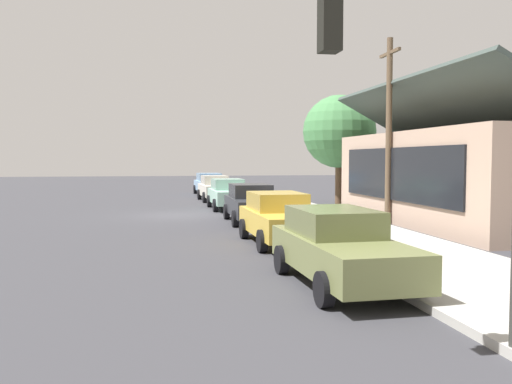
{
  "coord_description": "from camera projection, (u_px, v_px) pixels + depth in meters",
  "views": [
    {
      "loc": [
        25.98,
        -1.08,
        2.66
      ],
      "look_at": [
        1.64,
        3.38,
        1.16
      ],
      "focal_mm": 38.47,
      "sensor_mm": 36.0,
      "label": 1
    }
  ],
  "objects": [
    {
      "name": "car_skyblue",
      "position": [
        210.0,
        184.0,
        40.7
      ],
      "size": [
        4.86,
        2.22,
        1.59
      ],
      "rotation": [
        0.0,
        0.0,
        0.04
      ],
      "color": "#8CB7E0",
      "rests_on": "ground"
    },
    {
      "name": "car_mustard",
      "position": [
        279.0,
        218.0,
        17.19
      ],
      "size": [
        4.59,
        2.09,
        1.59
      ],
      "rotation": [
        0.0,
        0.0,
        0.02
      ],
      "color": "gold",
      "rests_on": "ground"
    },
    {
      "name": "utility_pole_wooden",
      "position": [
        389.0,
        127.0,
        22.1
      ],
      "size": [
        1.8,
        0.24,
        7.5
      ],
      "color": "brown",
      "rests_on": "ground"
    },
    {
      "name": "storefront_building",
      "position": [
        478.0,
        174.0,
        22.57
      ],
      "size": [
        13.39,
        7.6,
        5.82
      ],
      "color": "tan",
      "rests_on": "ground"
    },
    {
      "name": "car_olive",
      "position": [
        339.0,
        247.0,
        11.52
      ],
      "size": [
        4.84,
        2.11,
        1.59
      ],
      "rotation": [
        0.0,
        0.0,
        0.03
      ],
      "color": "olive",
      "rests_on": "ground"
    },
    {
      "name": "car_charcoal",
      "position": [
        252.0,
        203.0,
        23.0
      ],
      "size": [
        4.63,
        2.07,
        1.59
      ],
      "rotation": [
        0.0,
        0.0,
        -0.01
      ],
      "color": "#2D3035",
      "rests_on": "ground"
    },
    {
      "name": "ground_plane",
      "position": [
        179.0,
        215.0,
        25.86
      ],
      "size": [
        120.0,
        120.0,
        0.0
      ],
      "primitive_type": "plane",
      "color": "#38383D"
    },
    {
      "name": "car_seafoam",
      "position": [
        228.0,
        194.0,
        29.08
      ],
      "size": [
        4.51,
        2.02,
        1.59
      ],
      "rotation": [
        0.0,
        0.0,
        0.01
      ],
      "color": "#9ED1BC",
      "rests_on": "ground"
    },
    {
      "name": "shade_tree",
      "position": [
        339.0,
        132.0,
        30.88
      ],
      "size": [
        4.12,
        4.12,
        6.26
      ],
      "color": "brown",
      "rests_on": "ground"
    },
    {
      "name": "traffic_light_main",
      "position": [
        446.0,
        93.0,
        6.93
      ],
      "size": [
        0.37,
        2.79,
        5.2
      ],
      "color": "#383833",
      "rests_on": "ground"
    },
    {
      "name": "fire_hydrant_red",
      "position": [
        305.0,
        219.0,
        19.81
      ],
      "size": [
        0.22,
        0.22,
        0.71
      ],
      "color": "red",
      "rests_on": "sidewalk_curb"
    },
    {
      "name": "car_ivory",
      "position": [
        215.0,
        188.0,
        34.79
      ],
      "size": [
        4.53,
        2.07,
        1.59
      ],
      "rotation": [
        0.0,
        0.0,
        0.04
      ],
      "color": "silver",
      "rests_on": "ground"
    },
    {
      "name": "sidewalk_curb",
      "position": [
        294.0,
        212.0,
        26.86
      ],
      "size": [
        60.0,
        4.2,
        0.16
      ],
      "primitive_type": "cube",
      "color": "#B2AFA8",
      "rests_on": "ground"
    }
  ]
}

